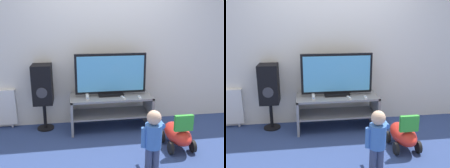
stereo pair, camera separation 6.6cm
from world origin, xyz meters
TOP-DOWN VIEW (x-y plane):
  - ground_plane at (0.00, 0.00)m, footprint 16.00×16.00m
  - wall_back at (0.00, 0.60)m, footprint 10.00×0.06m
  - tv_stand at (0.00, 0.26)m, footprint 1.26×0.52m
  - television at (0.00, 0.28)m, footprint 1.10×0.20m
  - game_console at (-0.37, 0.17)m, footprint 0.04×0.18m
  - remote_primary at (0.41, 0.08)m, footprint 0.04×0.13m
  - remote_secondary at (0.16, 0.10)m, footprint 0.06×0.13m
  - child at (0.29, -0.96)m, footprint 0.28×0.43m
  - speaker_tower at (-1.04, 0.39)m, footprint 0.29×0.33m
  - ride_on_toy at (0.80, -0.49)m, footprint 0.34×0.59m

SIDE VIEW (x-z plane):
  - ground_plane at x=0.00m, z-range 0.00..0.00m
  - ride_on_toy at x=0.80m, z-range -0.06..0.46m
  - tv_stand at x=0.00m, z-range 0.09..0.63m
  - child at x=0.29m, z-range 0.07..0.81m
  - remote_primary at x=0.41m, z-range 0.54..0.56m
  - remote_secondary at x=0.16m, z-range 0.54..0.56m
  - game_console at x=-0.37m, z-range 0.54..0.59m
  - speaker_tower at x=-1.04m, z-range 0.19..1.23m
  - television at x=0.00m, z-range 0.53..1.19m
  - wall_back at x=0.00m, z-range 0.00..2.60m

